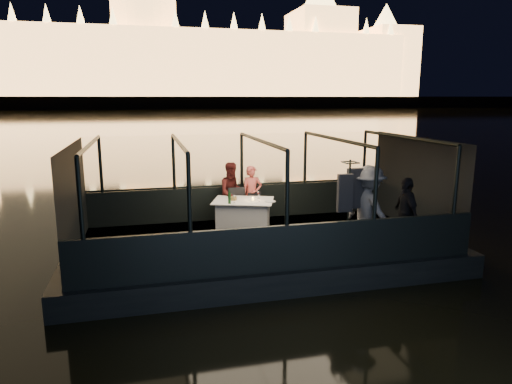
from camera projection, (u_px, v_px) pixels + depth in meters
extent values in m
plane|color=black|center=(156.00, 117.00, 86.75)|extent=(500.00, 500.00, 0.00)
cube|color=black|center=(260.00, 260.00, 10.72)|extent=(8.60, 4.40, 1.00)
cube|color=black|center=(260.00, 240.00, 10.62)|extent=(8.00, 4.00, 0.04)
cube|color=black|center=(242.00, 202.00, 12.43)|extent=(8.00, 0.08, 0.90)
cube|color=black|center=(286.00, 248.00, 8.63)|extent=(8.00, 0.08, 0.90)
cube|color=#423D33|center=(147.00, 103.00, 210.09)|extent=(400.00, 140.00, 6.00)
cube|color=silver|center=(243.00, 215.00, 11.29)|extent=(1.72, 1.47, 0.77)
cube|color=black|center=(238.00, 208.00, 11.70)|extent=(0.44, 0.44, 0.95)
cube|color=black|center=(256.00, 207.00, 11.81)|extent=(0.45, 0.45, 0.80)
imported|color=#CC534A|center=(252.00, 194.00, 11.99)|extent=(0.55, 0.38, 1.50)
imported|color=#411312|center=(233.00, 195.00, 11.91)|extent=(0.82, 0.67, 1.60)
imported|color=silver|center=(368.00, 213.00, 9.64)|extent=(1.01, 1.36, 1.87)
imported|color=black|center=(406.00, 210.00, 9.88)|extent=(0.48, 0.96, 1.58)
cylinder|color=#163C17|center=(229.00, 197.00, 10.83)|extent=(0.09, 0.09, 0.33)
cylinder|color=brown|center=(233.00, 198.00, 11.23)|extent=(0.26, 0.26, 0.08)
cylinder|color=yellow|center=(253.00, 199.00, 11.21)|extent=(0.06, 0.06, 0.08)
cylinder|color=silver|center=(270.00, 201.00, 11.05)|extent=(0.34, 0.34, 0.02)
cylinder|color=silver|center=(234.00, 199.00, 11.35)|extent=(0.25, 0.25, 0.01)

